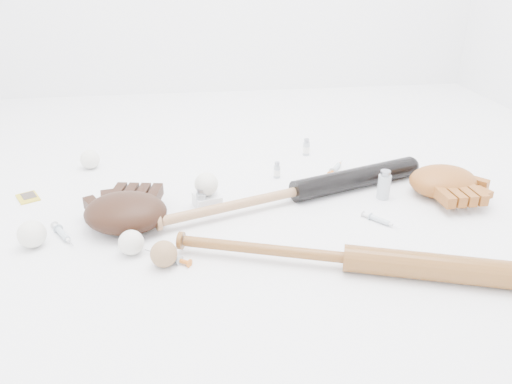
{
  "coord_description": "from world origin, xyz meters",
  "views": [
    {
      "loc": [
        -0.15,
        -1.38,
        0.74
      ],
      "look_at": [
        0.04,
        0.02,
        0.06
      ],
      "focal_mm": 35.0,
      "sensor_mm": 36.0,
      "label": 1
    }
  ],
  "objects": [
    {
      "name": "bat_dark",
      "position": [
        0.18,
        0.05,
        0.04
      ],
      "size": [
        0.97,
        0.38,
        0.07
      ],
      "primitive_type": null,
      "rotation": [
        0.0,
        0.0,
        0.32
      ],
      "color": "black",
      "rests_on": "ground"
    },
    {
      "name": "bat_wood",
      "position": [
        0.23,
        -0.35,
        0.04
      ],
      "size": [
        0.93,
        0.37,
        0.07
      ],
      "primitive_type": null,
      "rotation": [
        0.0,
        0.0,
        -0.33
      ],
      "color": "brown",
      "rests_on": "ground"
    },
    {
      "name": "glove_dark",
      "position": [
        -0.35,
        -0.05,
        0.05
      ],
      "size": [
        0.34,
        0.34,
        0.1
      ],
      "primitive_type": null,
      "rotation": [
        0.0,
        0.0,
        -0.19
      ],
      "color": "black",
      "rests_on": "ground"
    },
    {
      "name": "glove_tan",
      "position": [
        0.68,
        0.04,
        0.05
      ],
      "size": [
        0.28,
        0.28,
        0.1
      ],
      "primitive_type": null,
      "rotation": [
        0.0,
        0.0,
        3.18
      ],
      "color": "brown",
      "rests_on": "ground"
    },
    {
      "name": "trading_card",
      "position": [
        -0.7,
        0.2,
        0.0
      ],
      "size": [
        0.09,
        0.1,
        0.0
      ],
      "primitive_type": "cube",
      "rotation": [
        0.0,
        0.0,
        0.49
      ],
      "color": "gold",
      "rests_on": "ground"
    },
    {
      "name": "pedestal",
      "position": [
        -0.11,
        0.05,
        0.02
      ],
      "size": [
        0.1,
        0.1,
        0.04
      ],
      "primitive_type": "cube",
      "rotation": [
        0.0,
        0.0,
        0.26
      ],
      "color": "white",
      "rests_on": "ground"
    },
    {
      "name": "baseball_on_pedestal",
      "position": [
        -0.11,
        0.05,
        0.08
      ],
      "size": [
        0.07,
        0.07,
        0.07
      ],
      "primitive_type": "sphere",
      "color": "white",
      "rests_on": "pedestal"
    },
    {
      "name": "baseball_left",
      "position": [
        -0.6,
        -0.12,
        0.04
      ],
      "size": [
        0.08,
        0.08,
        0.08
      ],
      "primitive_type": "sphere",
      "color": "white",
      "rests_on": "ground"
    },
    {
      "name": "baseball_upper",
      "position": [
        -0.53,
        0.43,
        0.04
      ],
      "size": [
        0.07,
        0.07,
        0.07
      ],
      "primitive_type": "sphere",
      "color": "white",
      "rests_on": "ground"
    },
    {
      "name": "baseball_mid",
      "position": [
        -0.33,
        -0.19,
        0.03
      ],
      "size": [
        0.07,
        0.07,
        0.07
      ],
      "primitive_type": "sphere",
      "color": "white",
      "rests_on": "ground"
    },
    {
      "name": "baseball_aged",
      "position": [
        -0.24,
        -0.26,
        0.04
      ],
      "size": [
        0.07,
        0.07,
        0.07
      ],
      "primitive_type": "sphere",
      "color": "#976F48",
      "rests_on": "ground"
    },
    {
      "name": "syringe_0",
      "position": [
        -0.53,
        -0.08,
        0.01
      ],
      "size": [
        0.11,
        0.16,
        0.02
      ],
      "primitive_type": null,
      "rotation": [
        0.0,
        0.0,
        -1.02
      ],
      "color": "#ADBCC6",
      "rests_on": "ground"
    },
    {
      "name": "syringe_1",
      "position": [
        -0.23,
        -0.24,
        0.01
      ],
      "size": [
        0.15,
        0.11,
        0.02
      ],
      "primitive_type": null,
      "rotation": [
        0.0,
        0.0,
        2.53
      ],
      "color": "#ADBCC6",
      "rests_on": "ground"
    },
    {
      "name": "syringe_2",
      "position": [
        0.38,
        0.28,
        0.01
      ],
      "size": [
        0.12,
        0.15,
        0.02
      ],
      "primitive_type": null,
      "rotation": [
        0.0,
        0.0,
        0.97
      ],
      "color": "#ADBCC6",
      "rests_on": "ground"
    },
    {
      "name": "syringe_3",
      "position": [
        0.4,
        -0.12,
        0.01
      ],
      "size": [
        0.11,
        0.13,
        0.02
      ],
      "primitive_type": null,
      "rotation": [
        0.0,
        0.0,
        -0.89
      ],
      "color": "#ADBCC6",
      "rests_on": "ground"
    },
    {
      "name": "vial_0",
      "position": [
        0.3,
        0.45,
        0.03
      ],
      "size": [
        0.03,
        0.03,
        0.07
      ],
      "primitive_type": "cylinder",
      "color": "#ABB4BC",
      "rests_on": "ground"
    },
    {
      "name": "vial_1",
      "position": [
        0.15,
        0.25,
        0.03
      ],
      "size": [
        0.02,
        0.02,
        0.06
      ],
      "primitive_type": "cylinder",
      "color": "#ABB4BC",
      "rests_on": "ground"
    },
    {
      "name": "vial_2",
      "position": [
        -0.13,
        0.03,
        0.04
      ],
      "size": [
        0.03,
        0.03,
        0.08
      ],
      "primitive_type": "cylinder",
      "color": "#ABB4BC",
      "rests_on": "ground"
    },
    {
      "name": "vial_3",
      "position": [
        0.47,
        0.04,
        0.05
      ],
      "size": [
        0.04,
        0.04,
        0.1
      ],
      "primitive_type": "cylinder",
      "color": "#ABB4BC",
      "rests_on": "ground"
    }
  ]
}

